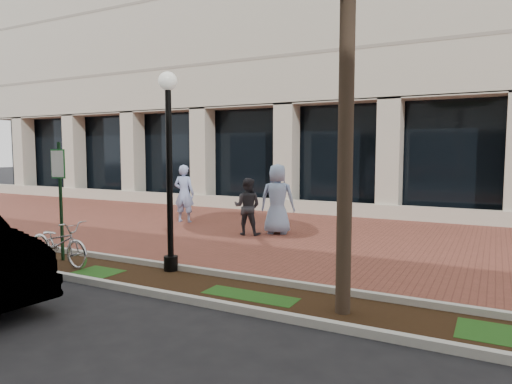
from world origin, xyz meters
The scene contains 11 objects.
ground centered at (0.00, 0.00, 0.00)m, with size 120.00×120.00×0.00m, color black.
brick_plaza centered at (0.00, 0.00, 0.01)m, with size 40.00×9.00×0.01m, color brown.
planting_strip centered at (0.00, -5.25, 0.01)m, with size 40.00×1.50×0.01m, color black.
curb_plaza_side centered at (0.00, -4.50, 0.06)m, with size 40.00×0.12×0.12m, color #B9B8AE.
curb_street_side centered at (0.00, -6.00, 0.06)m, with size 40.00×0.12×0.12m, color #B9B8AE.
parking_sign centered at (-2.88, -5.02, 1.62)m, with size 0.34×0.07×2.56m.
lamppost centered at (-0.26, -4.60, 2.20)m, with size 0.36×0.36×3.88m.
locked_bicycle centered at (-2.59, -5.33, 0.47)m, with size 0.63×1.80×0.95m, color silver.
pedestrian_left centered at (-3.80, 0.59, 0.96)m, with size 0.70×0.46×1.92m, color #93A7DC.
pedestrian_mid centered at (-0.82, -0.46, 0.81)m, with size 0.79×0.61×1.62m, color #29292E.
pedestrian_right centered at (-0.12, 0.06, 1.01)m, with size 0.98×0.64×2.01m, color #90ABD7.
Camera 1 is at (5.36, -11.65, 2.36)m, focal length 32.00 mm.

